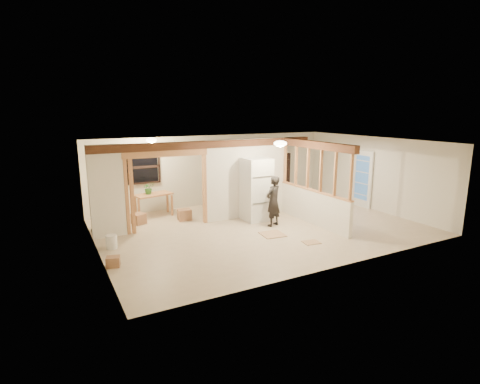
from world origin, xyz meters
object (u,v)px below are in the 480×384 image
refrigerator (256,189)px  work_table (154,205)px  shop_vac (100,219)px  woman (273,201)px  bookshelf (279,175)px

refrigerator → work_table: 3.39m
shop_vac → work_table: bearing=23.5°
woman → work_table: bearing=-64.8°
woman → bookshelf: (2.25, 3.08, 0.12)m
refrigerator → shop_vac: (-4.49, 1.15, -0.64)m
woman → bookshelf: bookshelf is taller
work_table → bookshelf: (5.09, 0.36, 0.50)m
work_table → woman: bearing=-55.8°
woman → shop_vac: woman is taller
refrigerator → bookshelf: refrigerator is taller
woman → shop_vac: size_ratio=2.25×
woman → work_table: (-2.84, 2.72, -0.39)m
refrigerator → woman: 0.83m
woman → work_table: 3.95m
woman → work_table: woman is taller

